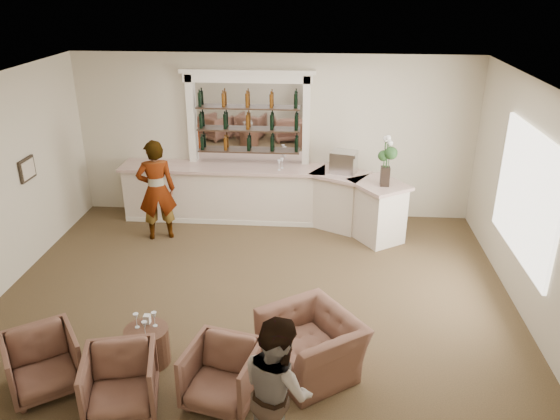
% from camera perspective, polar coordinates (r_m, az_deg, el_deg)
% --- Properties ---
extents(ground, '(8.00, 8.00, 0.00)m').
position_cam_1_polar(ground, '(8.57, -2.73, -9.57)').
color(ground, brown).
rests_on(ground, ground).
extents(room_shell, '(8.04, 7.02, 3.32)m').
position_cam_1_polar(room_shell, '(8.22, -1.29, 6.98)').
color(room_shell, beige).
rests_on(room_shell, ground).
extents(bar_counter, '(5.72, 1.80, 1.14)m').
position_cam_1_polar(bar_counter, '(10.98, -1.71, 1.50)').
color(bar_counter, silver).
rests_on(bar_counter, ground).
extents(back_bar_alcove, '(2.64, 0.25, 3.00)m').
position_cam_1_polar(back_bar_alcove, '(10.96, -3.34, 9.45)').
color(back_bar_alcove, white).
rests_on(back_bar_alcove, ground).
extents(cocktail_table, '(0.57, 0.57, 0.50)m').
position_cam_1_polar(cocktail_table, '(7.46, -13.67, -13.59)').
color(cocktail_table, '#513023').
rests_on(cocktail_table, ground).
extents(sommelier, '(0.82, 0.66, 1.94)m').
position_cam_1_polar(sommelier, '(10.43, -12.77, 2.03)').
color(sommelier, gray).
rests_on(sommelier, ground).
extents(guest, '(0.98, 1.04, 1.70)m').
position_cam_1_polar(guest, '(5.72, -0.24, -18.32)').
color(guest, gray).
rests_on(guest, ground).
extents(armchair_left, '(1.12, 1.13, 0.74)m').
position_cam_1_polar(armchair_left, '(7.37, -23.57, -14.44)').
color(armchair_left, brown).
rests_on(armchair_left, ground).
extents(armchair_center, '(0.97, 0.99, 0.75)m').
position_cam_1_polar(armchair_center, '(6.79, -16.33, -16.88)').
color(armchair_center, brown).
rests_on(armchair_center, ground).
extents(armchair_right, '(0.96, 0.98, 0.75)m').
position_cam_1_polar(armchair_right, '(6.67, -6.07, -16.73)').
color(armchair_right, brown).
rests_on(armchair_right, ground).
extents(armchair_far, '(1.52, 1.55, 0.76)m').
position_cam_1_polar(armchair_far, '(7.07, 3.31, -13.83)').
color(armchair_far, brown).
rests_on(armchair_far, ground).
extents(espresso_machine, '(0.56, 0.51, 0.41)m').
position_cam_1_polar(espresso_machine, '(10.61, 6.67, 5.01)').
color(espresso_machine, '#B9BABE').
rests_on(espresso_machine, bar_counter).
extents(flower_vase, '(0.25, 0.25, 0.94)m').
position_cam_1_polar(flower_vase, '(9.92, 11.07, 5.40)').
color(flower_vase, black).
rests_on(flower_vase, bar_counter).
extents(wine_glass_bar_left, '(0.07, 0.07, 0.21)m').
position_cam_1_polar(wine_glass_bar_left, '(10.68, -0.10, 4.72)').
color(wine_glass_bar_left, white).
rests_on(wine_glass_bar_left, bar_counter).
extents(wine_glass_bar_right, '(0.07, 0.07, 0.21)m').
position_cam_1_polar(wine_glass_bar_right, '(10.80, 0.21, 4.92)').
color(wine_glass_bar_right, white).
rests_on(wine_glass_bar_right, bar_counter).
extents(wine_glass_tbl_a, '(0.07, 0.07, 0.21)m').
position_cam_1_polar(wine_glass_tbl_a, '(7.32, -14.78, -11.12)').
color(wine_glass_tbl_a, white).
rests_on(wine_glass_tbl_a, cocktail_table).
extents(wine_glass_tbl_b, '(0.07, 0.07, 0.21)m').
position_cam_1_polar(wine_glass_tbl_b, '(7.29, -12.99, -11.06)').
color(wine_glass_tbl_b, white).
rests_on(wine_glass_tbl_b, cocktail_table).
extents(wine_glass_tbl_c, '(0.07, 0.07, 0.21)m').
position_cam_1_polar(wine_glass_tbl_c, '(7.15, -13.94, -11.95)').
color(wine_glass_tbl_c, white).
rests_on(wine_glass_tbl_c, cocktail_table).
extents(napkin_holder, '(0.08, 0.08, 0.12)m').
position_cam_1_polar(napkin_holder, '(7.40, -13.72, -11.01)').
color(napkin_holder, silver).
rests_on(napkin_holder, cocktail_table).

